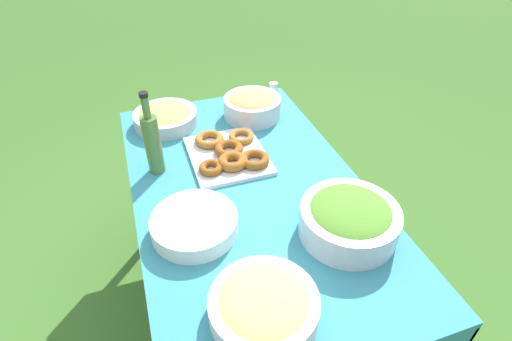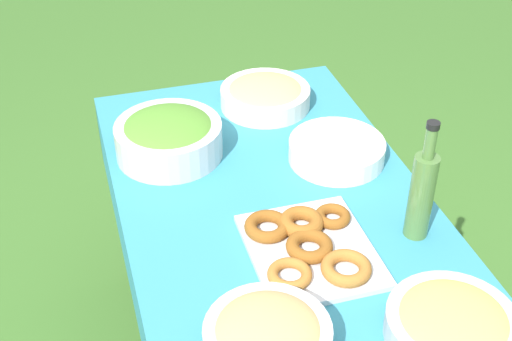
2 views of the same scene
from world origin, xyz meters
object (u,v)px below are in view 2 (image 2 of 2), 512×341
Objects in this scene: bread_bowl at (267,340)px; fruit_bowl at (452,325)px; pasta_bowl at (265,95)px; olive_oil_bottle at (422,192)px; donut_platter at (308,245)px; plate_stack at (337,151)px; salad_bowl at (169,136)px.

fruit_bowl is (-0.05, -0.39, -0.02)m from bread_bowl.
olive_oil_bottle is (-0.71, -0.18, 0.09)m from pasta_bowl.
pasta_bowl is 0.73m from olive_oil_bottle.
plate_stack is (0.35, -0.21, 0.01)m from donut_platter.
pasta_bowl is 1.02× the size of fruit_bowl.
bread_bowl is at bearing 82.09° from fruit_bowl.
salad_bowl reaches higher than donut_platter.
bread_bowl reaches higher than fruit_bowl.
salad_bowl is 0.79m from bread_bowl.
fruit_bowl is at bearing -97.91° from bread_bowl.
olive_oil_bottle is (-0.36, -0.07, 0.10)m from plate_stack.
pasta_bowl is 1.04m from fruit_bowl.
olive_oil_bottle is 1.25× the size of bread_bowl.
olive_oil_bottle reaches higher than donut_platter.
salad_bowl is at bearing 27.46° from fruit_bowl.
salad_bowl is at bearing 3.75° from bread_bowl.
fruit_bowl is at bearing -149.56° from donut_platter.
plate_stack is 0.69m from fruit_bowl.
pasta_bowl is 1.04× the size of plate_stack.
plate_stack is at bearing -32.45° from bread_bowl.
fruit_bowl is (-0.85, -0.44, -0.02)m from salad_bowl.
olive_oil_bottle is at bearing -14.35° from fruit_bowl.
salad_bowl is 1.12× the size of plate_stack.
plate_stack is at bearing -31.16° from donut_platter.
olive_oil_bottle is 0.55m from bread_bowl.
fruit_bowl is (-0.33, 0.08, -0.09)m from olive_oil_bottle.
donut_platter is 1.26× the size of plate_stack.
salad_bowl reaches higher than bread_bowl.
bread_bowl is at bearing 120.07° from olive_oil_bottle.
plate_stack is 0.38m from olive_oil_bottle.
donut_platter is 1.06× the size of olive_oil_bottle.
fruit_bowl is at bearing 165.65° from olive_oil_bottle.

